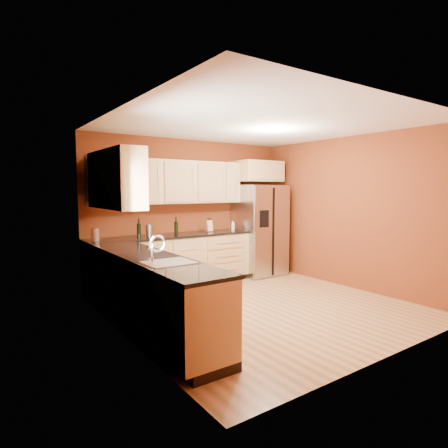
# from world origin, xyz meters

# --- Properties ---
(floor) EXTENTS (4.00, 4.00, 0.00)m
(floor) POSITION_xyz_m (0.00, 0.00, 0.00)
(floor) COLOR olive
(floor) RESTS_ON ground
(ceiling) EXTENTS (4.00, 4.00, 0.00)m
(ceiling) POSITION_xyz_m (0.00, 0.00, 2.60)
(ceiling) COLOR white
(ceiling) RESTS_ON wall_back
(wall_back) EXTENTS (4.00, 0.04, 2.60)m
(wall_back) POSITION_xyz_m (0.00, 2.00, 1.30)
(wall_back) COLOR maroon
(wall_back) RESTS_ON floor
(wall_front) EXTENTS (4.00, 0.04, 2.60)m
(wall_front) POSITION_xyz_m (0.00, -2.00, 1.30)
(wall_front) COLOR maroon
(wall_front) RESTS_ON floor
(wall_left) EXTENTS (0.04, 4.00, 2.60)m
(wall_left) POSITION_xyz_m (-2.00, 0.00, 1.30)
(wall_left) COLOR maroon
(wall_left) RESTS_ON floor
(wall_right) EXTENTS (0.04, 4.00, 2.60)m
(wall_right) POSITION_xyz_m (2.00, 0.00, 1.30)
(wall_right) COLOR maroon
(wall_right) RESTS_ON floor
(base_cabinets_back) EXTENTS (2.90, 0.60, 0.88)m
(base_cabinets_back) POSITION_xyz_m (-0.55, 1.70, 0.44)
(base_cabinets_back) COLOR tan
(base_cabinets_back) RESTS_ON floor
(base_cabinets_left) EXTENTS (0.60, 2.80, 0.88)m
(base_cabinets_left) POSITION_xyz_m (-1.70, 0.00, 0.44)
(base_cabinets_left) COLOR tan
(base_cabinets_left) RESTS_ON floor
(countertop_back) EXTENTS (2.90, 0.62, 0.04)m
(countertop_back) POSITION_xyz_m (-0.55, 1.69, 0.90)
(countertop_back) COLOR black
(countertop_back) RESTS_ON base_cabinets_back
(countertop_left) EXTENTS (0.62, 2.80, 0.04)m
(countertop_left) POSITION_xyz_m (-1.69, 0.00, 0.90)
(countertop_left) COLOR black
(countertop_left) RESTS_ON base_cabinets_left
(upper_cabinets_back) EXTENTS (2.30, 0.33, 0.75)m
(upper_cabinets_back) POSITION_xyz_m (-0.25, 1.83, 1.83)
(upper_cabinets_back) COLOR tan
(upper_cabinets_back) RESTS_ON wall_back
(upper_cabinets_left) EXTENTS (0.33, 1.35, 0.75)m
(upper_cabinets_left) POSITION_xyz_m (-1.83, 0.72, 1.83)
(upper_cabinets_left) COLOR tan
(upper_cabinets_left) RESTS_ON wall_left
(corner_upper_cabinet) EXTENTS (0.67, 0.67, 0.75)m
(corner_upper_cabinet) POSITION_xyz_m (-1.67, 1.67, 1.83)
(corner_upper_cabinet) COLOR tan
(corner_upper_cabinet) RESTS_ON wall_back
(over_fridge_cabinet) EXTENTS (0.92, 0.60, 0.40)m
(over_fridge_cabinet) POSITION_xyz_m (1.35, 1.70, 2.05)
(over_fridge_cabinet) COLOR tan
(over_fridge_cabinet) RESTS_ON wall_back
(refrigerator) EXTENTS (0.90, 0.75, 1.78)m
(refrigerator) POSITION_xyz_m (1.35, 1.62, 0.89)
(refrigerator) COLOR silver
(refrigerator) RESTS_ON floor
(window) EXTENTS (0.03, 0.90, 1.00)m
(window) POSITION_xyz_m (-1.98, -0.50, 1.55)
(window) COLOR white
(window) RESTS_ON wall_left
(sink_faucet) EXTENTS (0.50, 0.42, 0.30)m
(sink_faucet) POSITION_xyz_m (-1.69, -0.50, 1.07)
(sink_faucet) COLOR silver
(sink_faucet) RESTS_ON countertop_left
(canister_left) EXTENTS (0.13, 0.13, 0.19)m
(canister_left) POSITION_xyz_m (-1.85, 1.65, 1.02)
(canister_left) COLOR silver
(canister_left) RESTS_ON countertop_back
(canister_right) EXTENTS (0.14, 0.14, 0.20)m
(canister_right) POSITION_xyz_m (-0.96, 1.70, 1.02)
(canister_right) COLOR silver
(canister_right) RESTS_ON countertop_back
(wine_bottle_a) EXTENTS (0.07, 0.07, 0.31)m
(wine_bottle_a) POSITION_xyz_m (-0.47, 1.68, 1.07)
(wine_bottle_a) COLOR black
(wine_bottle_a) RESTS_ON countertop_back
(wine_bottle_b) EXTENTS (0.07, 0.07, 0.30)m
(wine_bottle_b) POSITION_xyz_m (-1.12, 1.75, 1.07)
(wine_bottle_b) COLOR black
(wine_bottle_b) RESTS_ON countertop_back
(knife_block) EXTENTS (0.11, 0.11, 0.21)m
(knife_block) POSITION_xyz_m (0.24, 1.73, 1.02)
(knife_block) COLOR tan
(knife_block) RESTS_ON countertop_back
(soap_dispenser) EXTENTS (0.07, 0.07, 0.18)m
(soap_dispenser) POSITION_xyz_m (0.74, 1.67, 1.01)
(soap_dispenser) COLOR white
(soap_dispenser) RESTS_ON countertop_back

